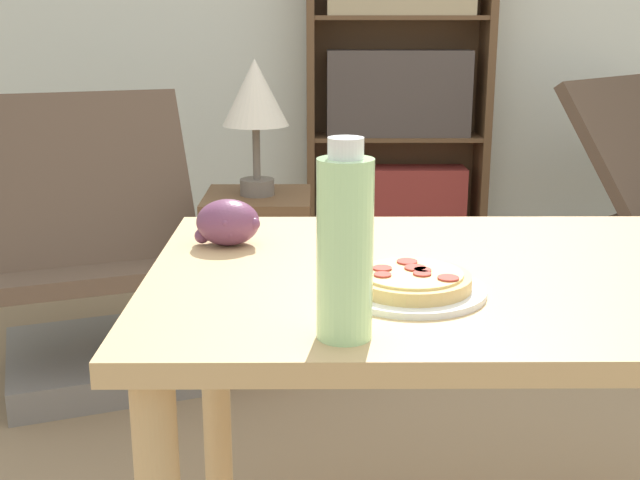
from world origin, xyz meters
The scene contains 8 objects.
dining_table centered at (-0.10, -0.11, 0.62)m, with size 1.25×0.73×0.73m.
pizza_on_plate centered at (-0.31, -0.22, 0.74)m, with size 0.22×0.22×0.04m.
grape_bunch centered at (-0.61, 0.04, 0.77)m, with size 0.12×0.09×0.08m.
drink_bottle centered at (-0.41, -0.39, 0.85)m, with size 0.07×0.07×0.26m.
lounge_chair_near centered at (-1.15, 1.10, 0.29)m, with size 0.85×0.94×0.88m.
bookshelf centered at (-0.06, 2.47, 0.80)m, with size 0.86×0.26×1.69m.
side_table centered at (-0.64, 1.17, 0.29)m, with size 0.34×0.34×0.57m.
table_lamp centered at (-0.64, 1.17, 0.88)m, with size 0.21×0.21×0.43m.
Camera 1 is at (-0.45, -1.35, 1.13)m, focal length 45.00 mm.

